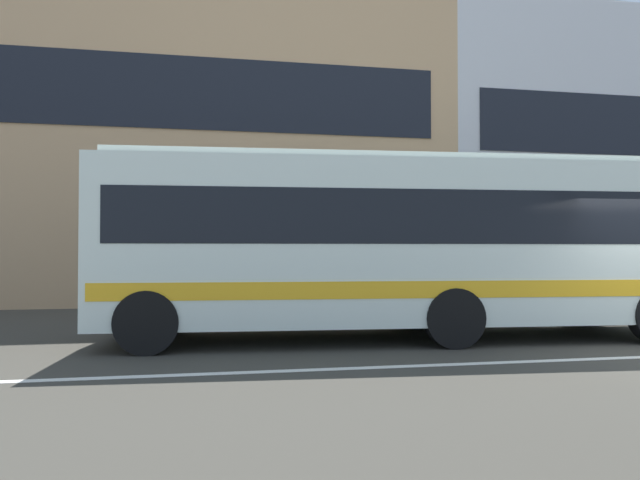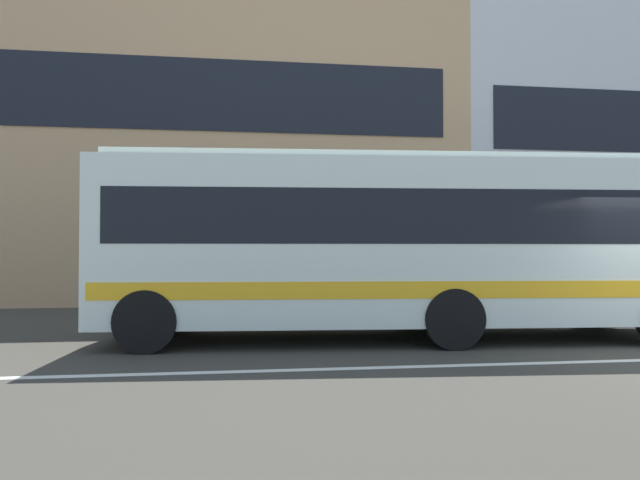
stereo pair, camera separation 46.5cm
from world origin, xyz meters
name	(u,v)px [view 2 (the right image)]	position (x,y,z in m)	size (l,w,h in m)	color
hedge_row_far	(569,297)	(1.69, 6.11, 0.39)	(17.51, 1.10, 0.79)	#25471E
apartment_block_left	(130,154)	(-11.26, 14.55, 5.35)	(22.93, 11.25, 10.71)	tan
apartment_block_right	(622,173)	(9.47, 14.55, 5.03)	(18.53, 11.25, 10.06)	silver
transit_bus	(400,240)	(-3.95, 2.39, 1.80)	(10.75, 3.14, 3.28)	silver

